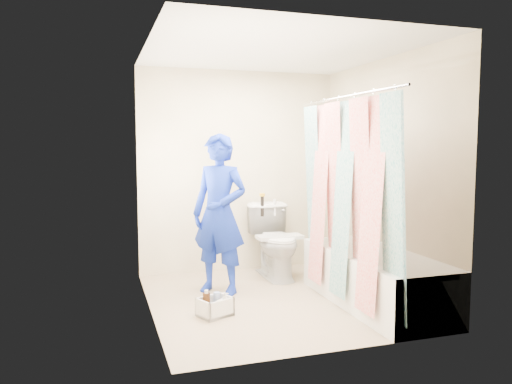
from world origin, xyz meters
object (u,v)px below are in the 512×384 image
object	(u,v)px
bathtub	(374,277)
toilet	(276,241)
plumber	(219,214)
cleaning_caddy	(216,307)

from	to	relation	value
bathtub	toilet	bearing A→B (deg)	113.94
plumber	cleaning_caddy	bearing A→B (deg)	-64.22
bathtub	plumber	distance (m)	1.65
bathtub	cleaning_caddy	bearing A→B (deg)	174.31
toilet	bathtub	bearing A→B (deg)	-65.65
bathtub	toilet	distance (m)	1.36
plumber	cleaning_caddy	distance (m)	1.03
toilet	plumber	distance (m)	0.94
plumber	bathtub	bearing A→B (deg)	9.53
toilet	plumber	bearing A→B (deg)	-151.84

